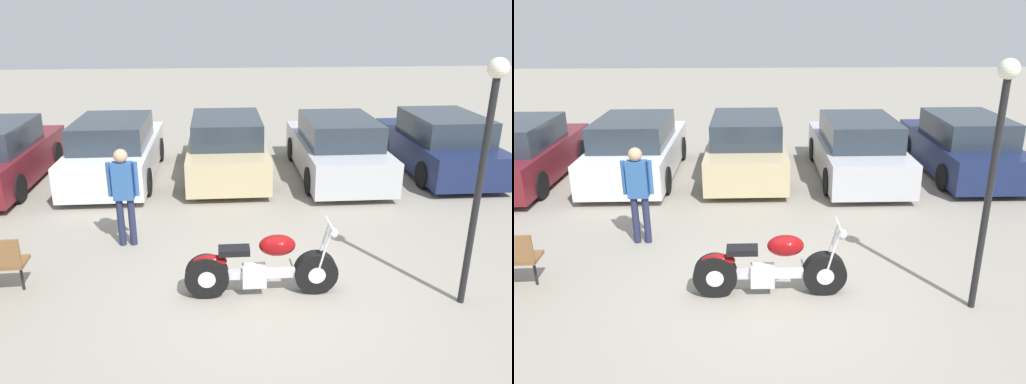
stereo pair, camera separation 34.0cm
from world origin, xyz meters
TOP-DOWN VIEW (x-y plane):
  - ground_plane at (0.00, 0.00)m, footprint 60.00×60.00m
  - motorcycle at (-0.12, -0.01)m, footprint 2.19×0.62m
  - parked_car_maroon at (-5.79, 5.31)m, footprint 1.90×4.38m
  - parked_car_white at (-3.13, 5.54)m, footprint 1.90×4.38m
  - parked_car_champagne at (-0.47, 5.66)m, footprint 1.90×4.38m
  - parked_car_silver at (2.20, 5.33)m, footprint 1.90×4.38m
  - parked_car_navy at (4.86, 5.54)m, footprint 1.90×4.38m
  - lamp_post at (2.67, -0.45)m, footprint 0.25×0.25m
  - person_standing at (-2.28, 1.77)m, footprint 0.52×0.23m

SIDE VIEW (x-z plane):
  - ground_plane at x=0.00m, z-range 0.00..0.00m
  - motorcycle at x=-0.12m, z-range -0.11..0.95m
  - parked_car_maroon at x=-5.79m, z-range -0.06..1.42m
  - parked_car_white at x=-3.13m, z-range -0.06..1.42m
  - parked_car_champagne at x=-0.47m, z-range -0.06..1.42m
  - parked_car_silver at x=2.20m, z-range -0.06..1.42m
  - parked_car_navy at x=4.86m, z-range -0.06..1.42m
  - person_standing at x=-2.28m, z-range 0.17..1.89m
  - lamp_post at x=2.67m, z-range 0.53..3.88m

